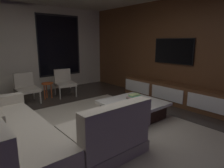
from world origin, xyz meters
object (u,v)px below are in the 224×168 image
at_px(accent_chair_by_curtain, 26,87).
at_px(side_stool, 47,86).
at_px(book_stack_on_coffee_table, 134,97).
at_px(media_console, 173,94).
at_px(sectional_couch, 37,135).
at_px(mounted_tv, 173,51).
at_px(coffee_table, 133,109).
at_px(accent_chair_near_window, 64,81).

xyz_separation_m(accent_chair_by_curtain, side_stool, (0.57, -0.02, -0.06)).
height_order(book_stack_on_coffee_table, media_console, media_console).
bearing_deg(book_stack_on_coffee_table, media_console, -4.43).
xyz_separation_m(sectional_couch, mounted_tv, (3.76, 0.30, 1.06)).
xyz_separation_m(book_stack_on_coffee_table, mounted_tv, (1.55, 0.09, 0.94)).
relative_size(sectional_couch, coffee_table, 2.16).
distance_m(accent_chair_by_curtain, media_console, 3.89).
bearing_deg(accent_chair_by_curtain, sectional_couch, -103.68).
bearing_deg(mounted_tv, coffee_table, -172.43).
distance_m(sectional_couch, coffee_table, 2.05).
bearing_deg(media_console, accent_chair_near_window, 126.09).
distance_m(coffee_table, mounted_tv, 2.08).
xyz_separation_m(accent_chair_by_curtain, media_console, (2.94, -2.53, -0.18)).
bearing_deg(accent_chair_near_window, media_console, -53.91).
distance_m(sectional_couch, side_stool, 2.88).
relative_size(side_stool, media_console, 0.15).
bearing_deg(accent_chair_by_curtain, side_stool, -2.21).
bearing_deg(coffee_table, side_stool, 108.25).
height_order(coffee_table, accent_chair_near_window, accent_chair_near_window).
relative_size(media_console, mounted_tv, 2.70).
relative_size(sectional_couch, book_stack_on_coffee_table, 8.67).
relative_size(book_stack_on_coffee_table, media_console, 0.09).
distance_m(accent_chair_near_window, media_console, 3.14).
bearing_deg(mounted_tv, book_stack_on_coffee_table, -176.60).
height_order(accent_chair_near_window, side_stool, accent_chair_near_window).
xyz_separation_m(accent_chair_by_curtain, mounted_tv, (3.12, -2.33, 0.92)).
bearing_deg(accent_chair_near_window, coffee_table, -83.09).
xyz_separation_m(coffee_table, accent_chair_near_window, (-0.31, 2.56, 0.25)).
distance_m(book_stack_on_coffee_table, accent_chair_by_curtain, 2.89).
xyz_separation_m(coffee_table, mounted_tv, (1.71, 0.23, 1.16)).
bearing_deg(book_stack_on_coffee_table, accent_chair_by_curtain, 123.02).
distance_m(accent_chair_near_window, mounted_tv, 3.22).
bearing_deg(coffee_table, sectional_couch, -178.08).
height_order(coffee_table, media_console, media_console).
relative_size(accent_chair_by_curtain, media_console, 0.25).
xyz_separation_m(sectional_couch, book_stack_on_coffee_table, (2.22, 0.20, 0.12)).
distance_m(sectional_couch, media_console, 3.58).
distance_m(sectional_couch, book_stack_on_coffee_table, 2.23).
relative_size(coffee_table, accent_chair_by_curtain, 1.49).
distance_m(book_stack_on_coffee_table, mounted_tv, 1.82).
bearing_deg(book_stack_on_coffee_table, coffee_table, -140.77).
height_order(sectional_couch, accent_chair_by_curtain, sectional_couch).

